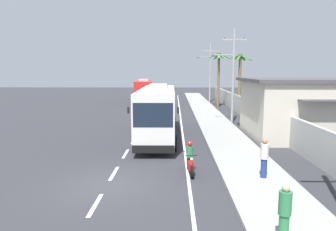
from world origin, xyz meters
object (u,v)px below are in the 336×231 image
object	(u,v)px
coach_bus_far_lane	(144,90)
motorcycle_beside_bus	(190,160)
pedestrian_midwalk	(285,212)
palm_second	(240,73)
coach_bus_foreground	(158,111)
palm_nearest	(219,70)
utility_pole_mid	(233,74)
pedestrian_near_kerb	(264,157)
utility_pole_far	(210,71)

from	to	relation	value
coach_bus_far_lane	motorcycle_beside_bus	distance (m)	34.60
pedestrian_midwalk	palm_second	xyz separation A→B (m)	(4.63, 28.58, 3.67)
coach_bus_far_lane	coach_bus_foreground	bearing A→B (deg)	-82.11
pedestrian_midwalk	palm_nearest	distance (m)	34.77
pedestrian_midwalk	utility_pole_mid	world-z (taller)	utility_pole_mid
palm_nearest	palm_second	bearing A→B (deg)	-73.74
coach_bus_foreground	motorcycle_beside_bus	size ratio (longest dim) A/B	5.81
coach_bus_foreground	pedestrian_near_kerb	distance (m)	10.48
palm_second	coach_bus_far_lane	bearing A→B (deg)	136.68
coach_bus_foreground	pedestrian_near_kerb	xyz separation A→B (m)	(5.35, -8.95, -0.97)
pedestrian_midwalk	palm_nearest	world-z (taller)	palm_nearest
coach_bus_foreground	utility_pole_mid	distance (m)	9.75
palm_second	pedestrian_near_kerb	bearing A→B (deg)	-98.92
coach_bus_far_lane	utility_pole_mid	world-z (taller)	utility_pole_mid
pedestrian_near_kerb	utility_pole_mid	world-z (taller)	utility_pole_mid
coach_bus_far_lane	pedestrian_midwalk	distance (m)	41.25
coach_bus_far_lane	motorcycle_beside_bus	xyz separation A→B (m)	(5.63, -34.11, -1.29)
utility_pole_mid	palm_nearest	world-z (taller)	utility_pole_mid
coach_bus_far_lane	motorcycle_beside_bus	world-z (taller)	coach_bus_far_lane
motorcycle_beside_bus	pedestrian_midwalk	distance (m)	6.78
utility_pole_far	palm_second	world-z (taller)	utility_pole_far
coach_bus_foreground	palm_nearest	size ratio (longest dim) A/B	1.52
coach_bus_far_lane	palm_nearest	size ratio (longest dim) A/B	1.46
motorcycle_beside_bus	pedestrian_midwalk	world-z (taller)	pedestrian_midwalk
coach_bus_far_lane	pedestrian_near_kerb	bearing A→B (deg)	-75.65
pedestrian_midwalk	palm_second	size ratio (longest dim) A/B	0.25
pedestrian_near_kerb	coach_bus_foreground	bearing A→B (deg)	156.46
pedestrian_near_kerb	palm_nearest	xyz separation A→B (m)	(1.93, 28.98, 3.99)
coach_bus_foreground	palm_nearest	xyz separation A→B (m)	(7.29, 20.03, 3.02)
coach_bus_foreground	coach_bus_far_lane	distance (m)	26.33
coach_bus_foreground	palm_second	world-z (taller)	palm_second
coach_bus_far_lane	utility_pole_far	distance (m)	10.88
palm_nearest	utility_pole_mid	bearing A→B (deg)	-92.50
coach_bus_foreground	palm_second	bearing A→B (deg)	57.68
utility_pole_far	pedestrian_near_kerb	bearing A→B (deg)	-92.36
motorcycle_beside_bus	utility_pole_mid	bearing A→B (deg)	72.22
motorcycle_beside_bus	coach_bus_foreground	bearing A→B (deg)	104.12
coach_bus_far_lane	pedestrian_midwalk	size ratio (longest dim) A/B	6.32
coach_bus_far_lane	pedestrian_near_kerb	xyz separation A→B (m)	(8.96, -35.04, -0.85)
coach_bus_foreground	utility_pole_far	xyz separation A→B (m)	(6.81, 26.54, 2.94)
coach_bus_foreground	utility_pole_mid	size ratio (longest dim) A/B	1.29
coach_bus_far_lane	palm_second	distance (m)	17.54
palm_nearest	utility_pole_far	bearing A→B (deg)	94.15
utility_pole_far	palm_nearest	bearing A→B (deg)	-85.85
motorcycle_beside_bus	palm_nearest	size ratio (longest dim) A/B	0.26
coach_bus_far_lane	pedestrian_near_kerb	size ratio (longest dim) A/B	6.09
palm_second	palm_nearest	bearing A→B (deg)	106.26
pedestrian_near_kerb	utility_pole_mid	bearing A→B (deg)	120.64
utility_pole_far	palm_second	distance (m)	12.52
utility_pole_far	palm_second	xyz separation A→B (m)	(2.17, -12.33, -0.28)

